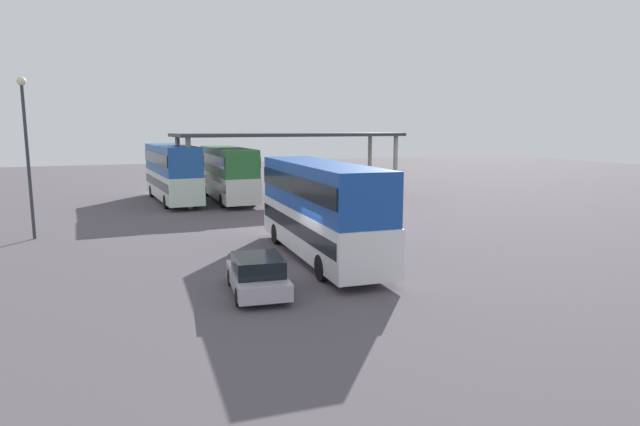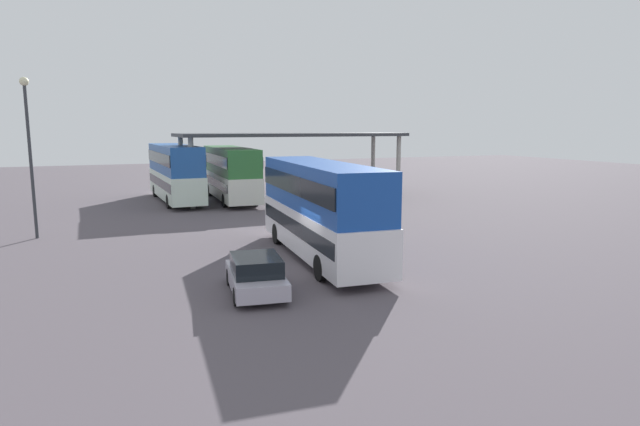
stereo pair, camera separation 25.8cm
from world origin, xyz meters
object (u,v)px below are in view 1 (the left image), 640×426
double_decker_near_canopy (172,171)px  lamppost_tall (26,139)px  parked_hatchback (257,275)px  double_decker_mid_row (228,172)px  double_decker_main (320,206)px

double_decker_near_canopy → lamppost_tall: (-8.56, -11.60, 2.73)m
parked_hatchback → double_decker_mid_row: bearing=-3.5°
double_decker_main → parked_hatchback: bearing=138.5°
double_decker_main → lamppost_tall: 15.54m
double_decker_main → double_decker_near_canopy: 21.35m
parked_hatchback → double_decker_near_canopy: bearing=6.2°
lamppost_tall → double_decker_main: bearing=-38.4°
parked_hatchback → double_decker_near_canopy: (0.58, 25.01, 1.71)m
parked_hatchback → double_decker_near_canopy: size_ratio=0.35×
lamppost_tall → double_decker_near_canopy: bearing=53.6°
parked_hatchback → lamppost_tall: bearing=38.3°
parked_hatchback → lamppost_tall: (-7.98, 13.41, 4.43)m
double_decker_mid_row → lamppost_tall: bearing=131.4°
double_decker_main → lamppost_tall: size_ratio=1.37×
parked_hatchback → double_decker_main: bearing=-38.0°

